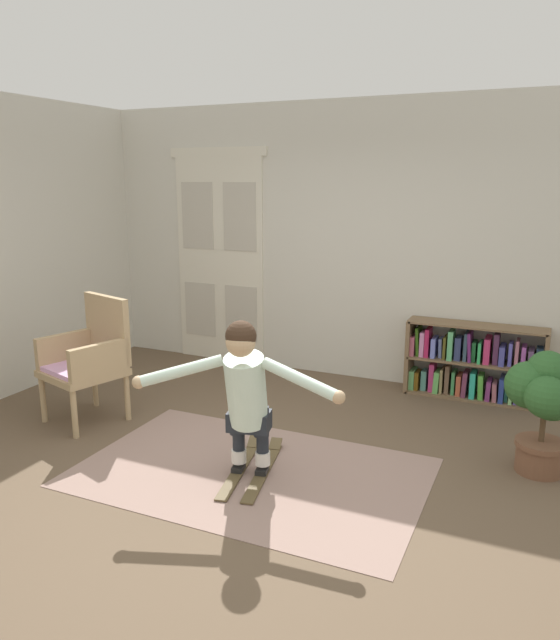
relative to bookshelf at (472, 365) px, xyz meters
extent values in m
plane|color=brown|center=(-1.24, -2.39, -0.34)|extent=(7.20, 7.20, 0.00)
cube|color=beige|center=(-1.24, 0.21, 1.11)|extent=(6.00, 0.10, 2.90)
cube|color=beige|center=(-3.16, 0.15, 0.83)|extent=(0.55, 0.04, 2.35)
cube|color=#BBB4A4|center=(-3.16, 0.13, 1.35)|extent=(0.41, 0.01, 0.76)
cube|color=#BBB4A4|center=(-3.16, 0.13, 0.25)|extent=(0.41, 0.01, 0.64)
cube|color=beige|center=(-2.61, 0.15, 0.83)|extent=(0.55, 0.04, 2.35)
cube|color=#BBB4A4|center=(-2.61, 0.13, 1.35)|extent=(0.41, 0.01, 0.76)
cube|color=#BBB4A4|center=(-2.61, 0.13, 0.25)|extent=(0.41, 0.01, 0.64)
cube|color=beige|center=(-2.89, 0.15, 2.06)|extent=(1.22, 0.04, 0.10)
cube|color=gray|center=(-1.26, -2.29, -0.34)|extent=(2.52, 1.60, 0.01)
cube|color=brown|center=(-0.61, 0.00, 0.03)|extent=(0.04, 0.30, 0.74)
cube|color=brown|center=(0.65, 0.00, 0.03)|extent=(0.04, 0.30, 0.74)
cube|color=brown|center=(0.02, 0.00, -0.33)|extent=(1.27, 0.30, 0.02)
cube|color=brown|center=(0.02, 0.00, 0.03)|extent=(1.27, 0.30, 0.02)
cube|color=brown|center=(0.02, 0.00, 0.39)|extent=(1.27, 0.30, 0.02)
cube|color=#64B067|center=(-0.57, 0.02, -0.22)|extent=(0.05, 0.21, 0.19)
cube|color=brown|center=(-0.52, 0.00, -0.23)|extent=(0.04, 0.17, 0.19)
cube|color=#488378|center=(-0.45, 0.02, -0.22)|extent=(0.05, 0.15, 0.20)
cube|color=#BE3574|center=(-0.38, 0.02, -0.18)|extent=(0.05, 0.17, 0.29)
cube|color=#5FAE56|center=(-0.32, 0.00, -0.21)|extent=(0.06, 0.20, 0.22)
cube|color=#8D7D51|center=(-0.28, 0.01, -0.20)|extent=(0.03, 0.18, 0.25)
cube|color=brown|center=(-0.22, 0.01, -0.17)|extent=(0.04, 0.17, 0.29)
cube|color=#3C8B4F|center=(-0.16, 0.01, -0.20)|extent=(0.03, 0.16, 0.23)
cube|color=#BC573A|center=(-0.11, 0.01, -0.22)|extent=(0.04, 0.19, 0.20)
cube|color=#69314E|center=(-0.05, 0.00, -0.20)|extent=(0.05, 0.20, 0.25)
cube|color=teal|center=(0.02, -0.02, -0.19)|extent=(0.05, 0.19, 0.26)
cube|color=green|center=(0.10, -0.02, -0.20)|extent=(0.06, 0.16, 0.25)
cube|color=#742F6C|center=(0.17, -0.01, -0.22)|extent=(0.05, 0.21, 0.20)
cube|color=#9E5D69|center=(0.23, -0.01, -0.23)|extent=(0.05, 0.19, 0.18)
cube|color=navy|center=(0.29, -0.01, -0.20)|extent=(0.04, 0.24, 0.24)
cube|color=#34856F|center=(0.34, 0.02, -0.22)|extent=(0.03, 0.15, 0.20)
cube|color=#89CA79|center=(0.38, -0.01, -0.20)|extent=(0.03, 0.20, 0.24)
cube|color=#5D4B9F|center=(0.42, -0.01, -0.19)|extent=(0.03, 0.19, 0.27)
cube|color=olive|center=(0.46, 0.02, -0.23)|extent=(0.03, 0.17, 0.18)
cube|color=#2A5C2E|center=(0.51, 0.00, -0.23)|extent=(0.04, 0.15, 0.19)
cube|color=#2D618D|center=(0.57, 0.00, -0.18)|extent=(0.05, 0.18, 0.29)
cube|color=#AB5266|center=(-0.57, 0.00, 0.14)|extent=(0.04, 0.22, 0.20)
cube|color=#2E5613|center=(-0.53, 0.02, 0.18)|extent=(0.05, 0.22, 0.29)
cube|color=#C77EB5|center=(-0.48, 0.00, 0.17)|extent=(0.04, 0.19, 0.25)
cube|color=#A71C4B|center=(-0.43, -0.01, 0.18)|extent=(0.04, 0.20, 0.28)
cube|color=#6875CB|center=(-0.37, 0.00, 0.14)|extent=(0.04, 0.20, 0.20)
cube|color=#5E6DA3|center=(-0.31, 0.02, 0.14)|extent=(0.04, 0.16, 0.19)
cube|color=#4D4819|center=(-0.26, 0.00, 0.15)|extent=(0.03, 0.21, 0.22)
cube|color=#57B170|center=(-0.21, -0.02, 0.19)|extent=(0.05, 0.20, 0.29)
cube|color=navy|center=(-0.14, -0.01, 0.16)|extent=(0.06, 0.16, 0.23)
cube|color=#334C5F|center=(-0.07, 0.02, 0.18)|extent=(0.03, 0.20, 0.28)
cube|color=#642468|center=(-0.03, 0.02, 0.18)|extent=(0.05, 0.23, 0.29)
cube|color=#1C602F|center=(0.01, 0.01, 0.14)|extent=(0.04, 0.17, 0.19)
cube|color=#32B05E|center=(0.07, -0.01, 0.14)|extent=(0.03, 0.21, 0.20)
cube|color=#BD2E63|center=(0.13, 0.01, 0.17)|extent=(0.06, 0.24, 0.25)
cube|color=#522B4F|center=(0.21, 0.00, 0.19)|extent=(0.05, 0.15, 0.30)
cube|color=#434595|center=(0.27, 0.00, 0.14)|extent=(0.05, 0.22, 0.19)
cube|color=#5F5ECA|center=(0.34, 0.00, 0.15)|extent=(0.03, 0.14, 0.22)
cube|color=#A06178|center=(0.40, -0.01, 0.17)|extent=(0.03, 0.18, 0.26)
cube|color=#A855B7|center=(0.46, 0.01, 0.14)|extent=(0.04, 0.18, 0.20)
cube|color=#563F68|center=(0.53, -0.02, 0.13)|extent=(0.06, 0.21, 0.18)
cube|color=navy|center=(0.59, 0.01, 0.14)|extent=(0.06, 0.15, 0.20)
cylinder|color=tan|center=(-3.37, -2.19, -0.13)|extent=(0.06, 0.06, 0.42)
cylinder|color=tan|center=(-2.88, -2.34, -0.13)|extent=(0.06, 0.06, 0.42)
cylinder|color=tan|center=(-3.22, -1.69, -0.13)|extent=(0.06, 0.06, 0.42)
cylinder|color=tan|center=(-2.72, -1.84, -0.13)|extent=(0.06, 0.06, 0.42)
cube|color=tan|center=(-3.05, -2.01, 0.11)|extent=(0.75, 0.75, 0.06)
cube|color=#D9A3D7|center=(-3.05, -2.01, 0.16)|extent=(0.67, 0.67, 0.04)
cube|color=tan|center=(-2.97, -1.76, 0.46)|extent=(0.59, 0.23, 0.60)
cube|color=tan|center=(-3.31, -1.94, 0.28)|extent=(0.22, 0.55, 0.28)
cube|color=tan|center=(-2.79, -2.09, 0.28)|extent=(0.22, 0.55, 0.28)
cylinder|color=brown|center=(0.67, -1.40, -0.22)|extent=(0.34, 0.34, 0.24)
cylinder|color=brown|center=(0.67, -1.40, -0.12)|extent=(0.36, 0.36, 0.04)
cylinder|color=#4C3823|center=(0.67, -1.40, 0.08)|extent=(0.04, 0.04, 0.36)
sphere|color=#2A5928|center=(0.55, -1.36, 0.31)|extent=(0.35, 0.35, 0.35)
sphere|color=#2A5928|center=(0.66, -1.33, 0.41)|extent=(0.31, 0.31, 0.31)
sphere|color=#2A5928|center=(0.71, -1.44, 0.25)|extent=(0.32, 0.32, 0.32)
sphere|color=#2A5928|center=(0.67, -1.51, 0.28)|extent=(0.30, 0.30, 0.30)
cube|color=brown|center=(-1.35, -2.31, -0.33)|extent=(0.28, 0.91, 0.01)
cube|color=brown|center=(-1.44, -1.89, -0.30)|extent=(0.11, 0.13, 0.06)
cube|color=black|center=(-1.35, -2.33, -0.30)|extent=(0.10, 0.13, 0.04)
cube|color=brown|center=(-1.18, -2.27, -0.33)|extent=(0.28, 0.91, 0.01)
cube|color=brown|center=(-1.26, -1.85, -0.30)|extent=(0.11, 0.13, 0.06)
cube|color=black|center=(-1.17, -2.29, -0.30)|extent=(0.10, 0.13, 0.04)
cylinder|color=white|center=(-1.35, -2.31, -0.21)|extent=(0.13, 0.13, 0.10)
cylinder|color=#1D222A|center=(-1.35, -2.31, -0.01)|extent=(0.11, 0.11, 0.30)
cylinder|color=#1D222A|center=(-1.35, -2.34, 0.08)|extent=(0.13, 0.13, 0.22)
cylinder|color=white|center=(-1.18, -2.27, -0.21)|extent=(0.13, 0.13, 0.10)
cylinder|color=#1D222A|center=(-1.18, -2.27, -0.01)|extent=(0.11, 0.11, 0.30)
cylinder|color=#1D222A|center=(-1.17, -2.30, 0.08)|extent=(0.13, 0.13, 0.22)
cube|color=#1D222A|center=(-1.26, -2.32, 0.08)|extent=(0.33, 0.24, 0.14)
cylinder|color=silver|center=(-1.24, -2.38, 0.33)|extent=(0.36, 0.45, 0.57)
sphere|color=tan|center=(-1.22, -2.51, 0.72)|extent=(0.24, 0.24, 0.20)
sphere|color=#382619|center=(-1.22, -2.50, 0.76)|extent=(0.25, 0.25, 0.21)
cylinder|color=silver|center=(-1.61, -2.63, 0.50)|extent=(0.53, 0.39, 0.21)
sphere|color=tan|center=(-1.85, -2.79, 0.44)|extent=(0.11, 0.11, 0.09)
cylinder|color=silver|center=(-0.81, -2.46, 0.50)|extent=(0.59, 0.18, 0.21)
sphere|color=tan|center=(-0.53, -2.51, 0.44)|extent=(0.11, 0.11, 0.09)
camera|label=1|loc=(0.61, -5.93, 1.78)|focal=34.02mm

